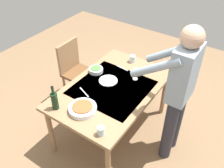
{
  "coord_description": "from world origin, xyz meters",
  "views": [
    {
      "loc": [
        1.87,
        1.27,
        2.6
      ],
      "look_at": [
        0.0,
        0.0,
        0.79
      ],
      "focal_mm": 39.38,
      "sensor_mm": 36.0,
      "label": 1
    }
  ],
  "objects_px": {
    "wine_glass_left": "(136,72)",
    "water_cup_near_left": "(101,131)",
    "person_server": "(179,90)",
    "water_cup_near_right": "(132,59)",
    "wine_bottle": "(55,100)",
    "chair_near": "(74,67)",
    "dinner_plate_near": "(108,81)",
    "dining_table": "(112,92)",
    "serving_bowl_pasta": "(83,108)",
    "side_bowl_salad": "(96,70)"
  },
  "relations": [
    {
      "from": "dining_table",
      "to": "serving_bowl_pasta",
      "type": "xyz_separation_m",
      "value": [
        0.5,
        -0.04,
        0.11
      ]
    },
    {
      "from": "dining_table",
      "to": "water_cup_near_left",
      "type": "bearing_deg",
      "value": 25.8
    },
    {
      "from": "water_cup_near_left",
      "to": "serving_bowl_pasta",
      "type": "bearing_deg",
      "value": -113.39
    },
    {
      "from": "chair_near",
      "to": "water_cup_near_right",
      "type": "height_order",
      "value": "chair_near"
    },
    {
      "from": "wine_glass_left",
      "to": "dinner_plate_near",
      "type": "distance_m",
      "value": 0.35
    },
    {
      "from": "water_cup_near_left",
      "to": "dinner_plate_near",
      "type": "bearing_deg",
      "value": -149.84
    },
    {
      "from": "dining_table",
      "to": "dinner_plate_near",
      "type": "distance_m",
      "value": 0.15
    },
    {
      "from": "person_server",
      "to": "side_bowl_salad",
      "type": "xyz_separation_m",
      "value": [
        -0.01,
        -1.09,
        -0.19
      ]
    },
    {
      "from": "wine_glass_left",
      "to": "water_cup_near_left",
      "type": "xyz_separation_m",
      "value": [
        0.95,
        0.17,
        -0.06
      ]
    },
    {
      "from": "chair_near",
      "to": "dinner_plate_near",
      "type": "relative_size",
      "value": 3.96
    },
    {
      "from": "water_cup_near_right",
      "to": "dinner_plate_near",
      "type": "xyz_separation_m",
      "value": [
        0.54,
        -0.03,
        -0.04
      ]
    },
    {
      "from": "person_server",
      "to": "wine_glass_left",
      "type": "bearing_deg",
      "value": -105.39
    },
    {
      "from": "water_cup_near_right",
      "to": "wine_glass_left",
      "type": "bearing_deg",
      "value": 35.61
    },
    {
      "from": "serving_bowl_pasta",
      "to": "side_bowl_salad",
      "type": "xyz_separation_m",
      "value": [
        -0.64,
        -0.31,
        0.0
      ]
    },
    {
      "from": "chair_near",
      "to": "person_server",
      "type": "height_order",
      "value": "person_server"
    },
    {
      "from": "chair_near",
      "to": "wine_bottle",
      "type": "xyz_separation_m",
      "value": [
        0.92,
        0.57,
        0.32
      ]
    },
    {
      "from": "wine_glass_left",
      "to": "side_bowl_salad",
      "type": "relative_size",
      "value": 0.84
    },
    {
      "from": "person_server",
      "to": "wine_bottle",
      "type": "xyz_separation_m",
      "value": [
        0.76,
        -1.05,
        -0.11
      ]
    },
    {
      "from": "chair_near",
      "to": "serving_bowl_pasta",
      "type": "height_order",
      "value": "chair_near"
    },
    {
      "from": "chair_near",
      "to": "water_cup_near_right",
      "type": "bearing_deg",
      "value": 112.51
    },
    {
      "from": "side_bowl_salad",
      "to": "wine_bottle",
      "type": "bearing_deg",
      "value": 3.39
    },
    {
      "from": "wine_bottle",
      "to": "serving_bowl_pasta",
      "type": "bearing_deg",
      "value": 116.46
    },
    {
      "from": "chair_near",
      "to": "wine_bottle",
      "type": "bearing_deg",
      "value": 31.7
    },
    {
      "from": "wine_bottle",
      "to": "dinner_plate_near",
      "type": "bearing_deg",
      "value": 164.66
    },
    {
      "from": "person_server",
      "to": "serving_bowl_pasta",
      "type": "distance_m",
      "value": 1.02
    },
    {
      "from": "water_cup_near_right",
      "to": "dining_table",
      "type": "bearing_deg",
      "value": 7.55
    },
    {
      "from": "dining_table",
      "to": "wine_glass_left",
      "type": "distance_m",
      "value": 0.37
    },
    {
      "from": "person_server",
      "to": "side_bowl_salad",
      "type": "height_order",
      "value": "person_server"
    },
    {
      "from": "wine_bottle",
      "to": "wine_glass_left",
      "type": "height_order",
      "value": "wine_bottle"
    },
    {
      "from": "wine_bottle",
      "to": "wine_glass_left",
      "type": "relative_size",
      "value": 1.96
    },
    {
      "from": "person_server",
      "to": "serving_bowl_pasta",
      "type": "height_order",
      "value": "person_server"
    },
    {
      "from": "dining_table",
      "to": "water_cup_near_right",
      "type": "height_order",
      "value": "water_cup_near_right"
    },
    {
      "from": "dining_table",
      "to": "person_server",
      "type": "height_order",
      "value": "person_server"
    },
    {
      "from": "person_server",
      "to": "water_cup_near_left",
      "type": "relative_size",
      "value": 17.27
    },
    {
      "from": "person_server",
      "to": "wine_glass_left",
      "type": "height_order",
      "value": "person_server"
    },
    {
      "from": "wine_glass_left",
      "to": "dinner_plate_near",
      "type": "height_order",
      "value": "wine_glass_left"
    },
    {
      "from": "dining_table",
      "to": "water_cup_near_left",
      "type": "distance_m",
      "value": 0.73
    },
    {
      "from": "chair_near",
      "to": "wine_glass_left",
      "type": "height_order",
      "value": "chair_near"
    },
    {
      "from": "person_server",
      "to": "water_cup_near_right",
      "type": "height_order",
      "value": "person_server"
    },
    {
      "from": "wine_bottle",
      "to": "chair_near",
      "type": "bearing_deg",
      "value": -148.3
    },
    {
      "from": "dinner_plate_near",
      "to": "wine_bottle",
      "type": "bearing_deg",
      "value": -15.34
    },
    {
      "from": "dining_table",
      "to": "dinner_plate_near",
      "type": "relative_size",
      "value": 6.54
    },
    {
      "from": "dining_table",
      "to": "person_server",
      "type": "distance_m",
      "value": 0.81
    },
    {
      "from": "chair_near",
      "to": "wine_bottle",
      "type": "distance_m",
      "value": 1.13
    },
    {
      "from": "dining_table",
      "to": "chair_near",
      "type": "xyz_separation_m",
      "value": [
        -0.29,
        -0.87,
        -0.14
      ]
    },
    {
      "from": "serving_bowl_pasta",
      "to": "side_bowl_salad",
      "type": "height_order",
      "value": "same"
    },
    {
      "from": "dining_table",
      "to": "wine_bottle",
      "type": "xyz_separation_m",
      "value": [
        0.63,
        -0.3,
        0.18
      ]
    },
    {
      "from": "water_cup_near_left",
      "to": "serving_bowl_pasta",
      "type": "relative_size",
      "value": 0.33
    },
    {
      "from": "chair_near",
      "to": "person_server",
      "type": "distance_m",
      "value": 1.68
    },
    {
      "from": "wine_bottle",
      "to": "side_bowl_salad",
      "type": "distance_m",
      "value": 0.78
    }
  ]
}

